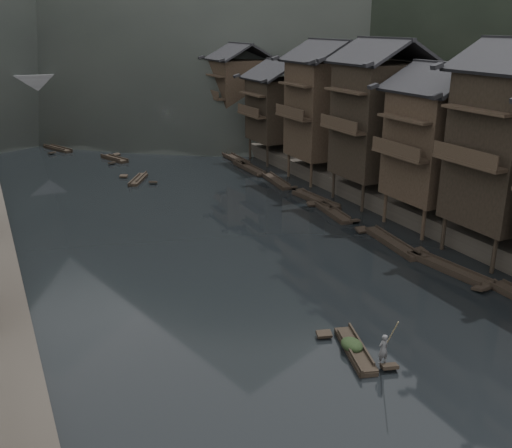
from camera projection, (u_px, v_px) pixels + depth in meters
water at (350, 347)px, 30.25m from camera, size 300.00×300.00×0.00m
right_bank at (394, 140)px, 78.26m from camera, size 40.00×200.00×1.80m
stilt_houses at (393, 111)px, 50.58m from camera, size 9.00×67.60×15.55m
moored_sampans at (324, 204)px, 53.15m from camera, size 2.95×63.07×0.47m
midriver_boats at (97, 160)px, 70.32m from camera, size 8.84×25.81×0.45m
stone_bridge at (88, 97)px, 89.59m from camera, size 40.00×6.00×9.00m
hero_sampan at (355, 350)px, 29.59m from camera, size 2.24×4.81×0.43m
cargo_heap at (352, 339)px, 29.56m from camera, size 1.05×1.38×0.63m
boatman at (384, 345)px, 28.09m from camera, size 0.61×0.41×1.61m
bamboo_pole at (391, 295)px, 27.28m from camera, size 0.93×2.40×3.76m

